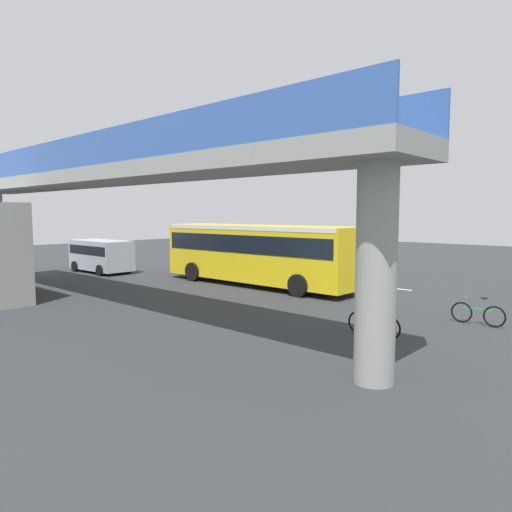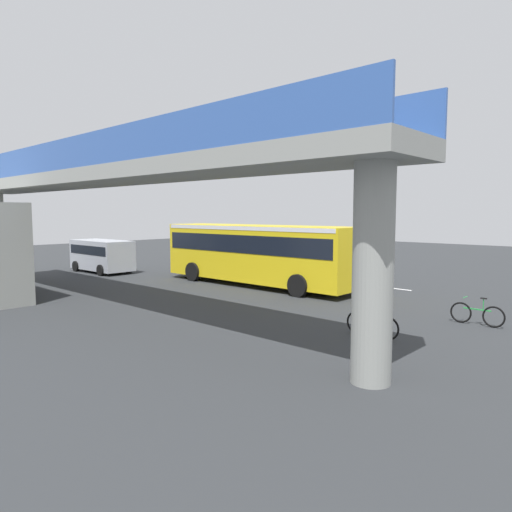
{
  "view_description": "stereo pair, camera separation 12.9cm",
  "coord_description": "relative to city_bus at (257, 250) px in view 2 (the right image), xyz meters",
  "views": [
    {
      "loc": [
        -16.4,
        18.5,
        3.77
      ],
      "look_at": [
        -0.64,
        1.17,
        1.6
      ],
      "focal_mm": 32.39,
      "sensor_mm": 36.0,
      "label": 1
    },
    {
      "loc": [
        -16.5,
        18.42,
        3.77
      ],
      "look_at": [
        -0.64,
        1.17,
        1.6
      ],
      "focal_mm": 32.39,
      "sensor_mm": 36.0,
      "label": 2
    }
  ],
  "objects": [
    {
      "name": "ground",
      "position": [
        0.26,
        -0.68,
        -1.88
      ],
      "size": [
        80.0,
        80.0,
        0.0
      ],
      "primitive_type": "plane",
      "color": "#2D3033"
    },
    {
      "name": "city_bus",
      "position": [
        0.0,
        0.0,
        0.0
      ],
      "size": [
        11.54,
        2.85,
        3.15
      ],
      "color": "yellow",
      "rests_on": "ground"
    },
    {
      "name": "parked_van",
      "position": [
        11.01,
        2.73,
        -0.7
      ],
      "size": [
        4.8,
        2.17,
        2.05
      ],
      "color": "#B7BCC6",
      "rests_on": "ground"
    },
    {
      "name": "bicycle_green",
      "position": [
        -11.37,
        1.4,
        -1.51
      ],
      "size": [
        1.77,
        0.44,
        0.96
      ],
      "color": "black",
      "rests_on": "ground"
    },
    {
      "name": "bicycle_black",
      "position": [
        -9.49,
        5.15,
        -1.51
      ],
      "size": [
        1.77,
        0.44,
        0.96
      ],
      "color": "black",
      "rests_on": "ground"
    },
    {
      "name": "pedestrian",
      "position": [
        -1.91,
        -3.25,
        -1.0
      ],
      "size": [
        0.38,
        0.38,
        1.79
      ],
      "color": "#2D2D38",
      "rests_on": "ground"
    },
    {
      "name": "lane_dash_leftmost",
      "position": [
        -5.74,
        -3.87,
        -1.88
      ],
      "size": [
        2.0,
        0.2,
        0.01
      ],
      "primitive_type": "cube",
      "color": "silver",
      "rests_on": "ground"
    },
    {
      "name": "lane_dash_left",
      "position": [
        -1.74,
        -3.87,
        -1.88
      ],
      "size": [
        2.0,
        0.2,
        0.01
      ],
      "primitive_type": "cube",
      "color": "silver",
      "rests_on": "ground"
    },
    {
      "name": "lane_dash_centre",
      "position": [
        2.26,
        -3.87,
        -1.88
      ],
      "size": [
        2.0,
        0.2,
        0.01
      ],
      "primitive_type": "cube",
      "color": "silver",
      "rests_on": "ground"
    },
    {
      "name": "lane_dash_right",
      "position": [
        6.26,
        -3.87,
        -1.88
      ],
      "size": [
        2.0,
        0.2,
        0.01
      ],
      "primitive_type": "cube",
      "color": "silver",
      "rests_on": "ground"
    },
    {
      "name": "pedestrian_overpass",
      "position": [
        0.26,
        8.62,
        2.86
      ],
      "size": [
        25.2,
        2.6,
        6.48
      ],
      "color": "gray",
      "rests_on": "ground"
    }
  ]
}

